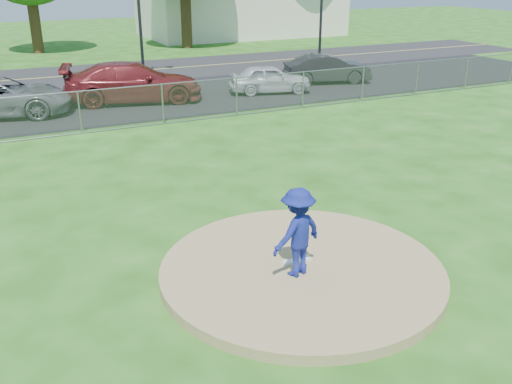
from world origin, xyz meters
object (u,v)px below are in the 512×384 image
parked_car_pearl (270,79)px  pitcher (297,232)px  commercial_building (241,9)px  parked_car_charcoal (327,69)px  traffic_signal_right (325,5)px  parked_car_darkred (133,82)px

parked_car_pearl → pitcher: bearing=170.3°
commercial_building → parked_car_charcoal: (-5.10, -21.74, -1.44)m
pitcher → parked_car_pearl: 17.21m
traffic_signal_right → parked_car_darkred: bearing=-156.3°
parked_car_darkred → parked_car_charcoal: 9.92m
parked_car_darkred → parked_car_charcoal: parked_car_darkred is taller
pitcher → parked_car_charcoal: (11.13, 16.46, -0.33)m
commercial_building → parked_car_pearl: 24.38m
parked_car_charcoal → pitcher: bearing=161.5°
parked_car_pearl → parked_car_darkred: bearing=98.0°
traffic_signal_right → pitcher: 26.60m
pitcher → parked_car_darkred: bearing=-110.4°
parked_car_charcoal → traffic_signal_right: bearing=-14.6°
pitcher → parked_car_darkred: pitcher is taller
commercial_building → pitcher: commercial_building is taller
traffic_signal_right → pitcher: size_ratio=3.32×
pitcher → parked_car_charcoal: pitcher is taller
traffic_signal_right → parked_car_darkred: size_ratio=0.96×
traffic_signal_right → pitcher: bearing=-123.1°
traffic_signal_right → parked_car_pearl: bearing=-136.6°
commercial_building → pitcher: (-16.23, -38.20, -1.12)m
commercial_building → pitcher: 41.52m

